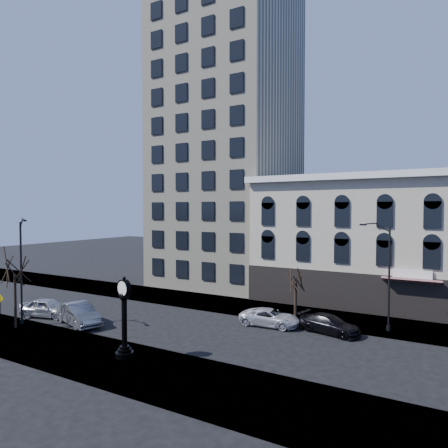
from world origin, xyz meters
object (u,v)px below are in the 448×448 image
Objects in this scene: warning_sign at (1,302)px; car_near_a at (47,308)px; street_lamp_near at (22,243)px; car_near_b at (79,314)px; street_clock at (124,321)px.

car_near_a is at bearing 34.48° from warning_sign.
car_near_b is (3.20, 2.65, -5.75)m from street_lamp_near.
street_lamp_near is at bearing 147.38° from car_near_b.
warning_sign is at bearing -159.79° from street_lamp_near.
car_near_a is (2.43, 2.63, -0.74)m from warning_sign.
street_lamp_near is 1.65× the size of car_near_b.
street_lamp_near reaches higher than street_clock.
warning_sign is (-3.44, 0.26, -5.08)m from street_lamp_near.
warning_sign is 7.09m from car_near_b.
street_clock is 12.39m from street_lamp_near.
car_near_b is (-8.40, 3.63, -1.52)m from street_clock.
warning_sign is at bearing -173.47° from street_clock.
street_lamp_near reaches higher than warning_sign.
street_clock is 15.12m from warning_sign.
street_lamp_near is (-11.60, 0.98, 4.24)m from street_clock.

